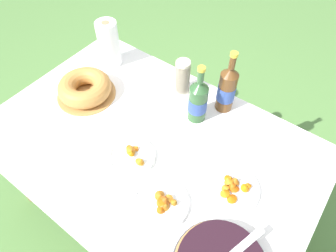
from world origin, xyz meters
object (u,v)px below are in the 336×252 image
Objects in this scene: cider_bottle_green at (198,101)px; snack_plate_near at (162,203)px; cup_stack at (183,77)px; snack_plate_left at (133,156)px; bundt_cake at (85,88)px; paper_towel_roll at (109,44)px; cider_bottle_amber at (227,89)px; snack_plate_right at (232,188)px.

cider_bottle_green is 0.48m from snack_plate_near.
snack_plate_left is at bearing -82.35° from cup_stack.
bundt_cake is 0.70m from snack_plate_near.
bundt_cake is at bearing 161.46° from snack_plate_left.
snack_plate_near is at bearing -19.97° from bundt_cake.
cider_bottle_amber is at bearing 6.75° from paper_towel_roll.
snack_plate_right is (0.41, 0.12, 0.00)m from snack_plate_left.
snack_plate_right is (0.85, -0.03, -0.03)m from bundt_cake.
cup_stack is (0.37, 0.31, 0.05)m from bundt_cake.
snack_plate_right is at bearing -35.21° from cup_stack.
cider_bottle_green is (0.53, 0.21, 0.06)m from bundt_cake.
cup_stack is 0.85× the size of snack_plate_near.
snack_plate_right is at bearing -1.71° from bundt_cake.
cup_stack is at bearing 117.82° from snack_plate_near.
snack_plate_left is (-0.09, -0.35, -0.10)m from cider_bottle_green.
paper_towel_roll is (-0.44, -0.05, 0.03)m from cup_stack.
snack_plate_right is (0.25, -0.36, -0.11)m from cider_bottle_amber.
cider_bottle_green is 1.38× the size of snack_plate_near.
paper_towel_roll reaches higher than snack_plate_left.
cider_bottle_green reaches higher than snack_plate_right.
cider_bottle_green is at bearing 144.03° from snack_plate_right.
cider_bottle_amber is at bearing 124.42° from snack_plate_right.
paper_towel_roll is (-0.07, 0.26, 0.08)m from bundt_cake.
snack_plate_left is at bearing -104.83° from cider_bottle_green.
paper_towel_roll is at bearing 162.64° from snack_plate_right.
cider_bottle_green is 0.15m from cider_bottle_amber.
bundt_cake is at bearing 160.03° from snack_plate_near.
cider_bottle_amber is 0.45m from snack_plate_right.
cup_stack is 0.59m from snack_plate_right.
paper_towel_roll is at bearing -173.25° from cider_bottle_amber.
cider_bottle_green is at bearing -118.13° from cider_bottle_amber.
snack_plate_right reaches higher than snack_plate_left.
cider_bottle_amber is 0.52m from snack_plate_left.
snack_plate_left is 0.65m from paper_towel_roll.
cider_bottle_amber is at bearing 71.31° from snack_plate_left.
snack_plate_left is (0.43, -0.15, -0.03)m from bundt_cake.
cider_bottle_amber is at bearing 7.44° from cup_stack.
bundt_cake reaches higher than snack_plate_left.
snack_plate_right is (0.47, -0.33, -0.08)m from cup_stack.
snack_plate_near is at bearing -83.57° from cider_bottle_amber.
snack_plate_right is at bearing -17.36° from paper_towel_roll.
snack_plate_left is (-0.16, -0.48, -0.11)m from cider_bottle_amber.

